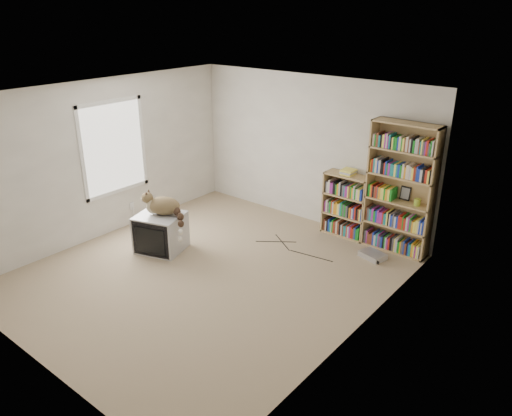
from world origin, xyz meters
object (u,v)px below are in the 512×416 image
Objects in this scene: cat at (166,209)px; bookcase_tall at (400,192)px; crt_tv at (161,232)px; dvd_player at (373,255)px; bookcase_short at (347,207)px.

bookcase_tall is (2.70, 2.22, 0.26)m from cat.
cat reaches higher than crt_tv.
bookcase_tall reaches higher than crt_tv.
cat is 3.18m from dvd_player.
crt_tv is at bearing -130.61° from dvd_player.
dvd_player is (-0.12, -0.47, -0.90)m from bookcase_tall.
dvd_player is at bearing -32.25° from bookcase_short.
dvd_player is at bearing 3.97° from cat.
crt_tv is 0.79× the size of bookcase_short.
crt_tv is at bearing 174.96° from cat.
cat is at bearing -130.31° from dvd_player.
bookcase_short is 2.82× the size of dvd_player.
dvd_player is at bearing 16.08° from crt_tv.
cat is at bearing 7.37° from crt_tv.
bookcase_short is at bearing 31.79° from crt_tv.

